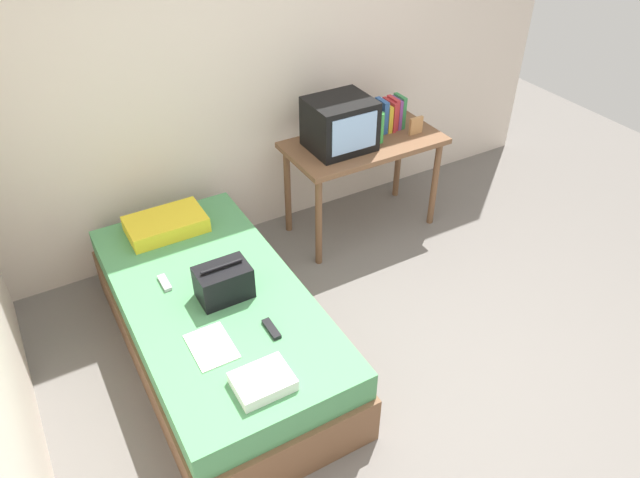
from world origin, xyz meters
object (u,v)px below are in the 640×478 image
water_bottle (380,128)px  magazine (211,346)px  tv (340,124)px  pillow (166,224)px  remote_dark (271,329)px  book_row (390,114)px  desk (363,153)px  picture_frame (416,126)px  handbag (224,282)px  bed (218,325)px  folded_towel (263,381)px  remote_silver (165,283)px

water_bottle → magazine: (-1.74, -1.03, -0.38)m
tv → pillow: bearing=179.9°
pillow → remote_dark: pillow is taller
water_bottle → book_row: 0.24m
desk → water_bottle: (0.08, -0.07, 0.21)m
tv → magazine: 1.88m
water_bottle → picture_frame: 0.32m
handbag → bed: bearing=135.9°
desk → folded_towel: bearing=-136.2°
bed → water_bottle: (1.58, 0.65, 0.63)m
pillow → bed: bearing=-87.5°
book_row → handbag: bearing=-153.8°
book_row → remote_silver: book_row is taller
pillow → handbag: (0.09, -0.78, 0.05)m
handbag → picture_frame: bearing=20.2°
remote_dark → folded_towel: (-0.20, -0.32, 0.02)m
book_row → remote_silver: (-1.98, -0.57, -0.37)m
bed → tv: tv is taller
handbag → magazine: (-0.22, -0.33, -0.10)m
tv → remote_silver: (-1.50, -0.51, -0.43)m
desk → remote_dark: bearing=-139.1°
pillow → remote_dark: bearing=-80.5°
desk → remote_silver: desk is taller
book_row → water_bottle: bearing=-143.1°
picture_frame → folded_towel: bearing=-144.5°
magazine → remote_silver: remote_silver is taller
bed → book_row: bearing=24.1°
desk → remote_silver: 1.79m
desk → remote_silver: (-1.71, -0.51, -0.16)m
book_row → handbag: 1.93m
magazine → remote_silver: 0.60m
tv → remote_dark: 1.67m
pillow → tv: bearing=-0.1°
picture_frame → folded_towel: (-1.92, -1.37, -0.30)m
handbag → remote_dark: handbag is taller
water_bottle → tv: bearing=165.4°
water_bottle → pillow: bearing=177.2°
tv → picture_frame: bearing=-9.5°
desk → folded_towel: desk is taller
water_bottle → remote_silver: size_ratio=1.58×
desk → folded_towel: 2.13m
tv → book_row: tv is taller
pillow → magazine: size_ratio=1.72×
water_bottle → remote_silver: bearing=-166.4°
desk → tv: tv is taller
book_row → pillow: book_row is taller
bed → book_row: (1.76, 0.79, 0.64)m
picture_frame → remote_silver: 2.16m
bed → handbag: handbag is taller
picture_frame → remote_dark: 2.05m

